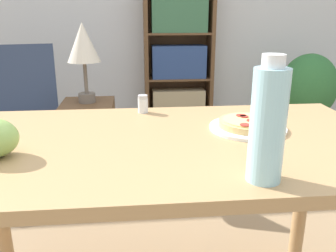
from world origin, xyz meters
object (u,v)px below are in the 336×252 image
Objects in this scene: bookshelf at (178,60)px; drink_bottle at (268,124)px; lounge_chair_near at (15,134)px; table_lamp at (83,46)px; potted_plant_floor at (308,90)px; salt_shaker at (143,104)px; pizza_on_plate at (248,125)px; side_table at (90,141)px.

drink_bottle is at bearing -93.14° from bookshelf.
drink_bottle is at bearing -68.19° from lounge_chair_near.
potted_plant_floor is (1.90, 0.75, -0.49)m from table_lamp.
bookshelf is (0.42, 2.24, -0.14)m from salt_shaker.
lounge_chair_near is 0.64× the size of bookshelf.
potted_plant_floor is (1.22, 1.99, -0.35)m from pizza_on_plate.
potted_plant_floor is at bearing 2.35° from lounge_chair_near.
table_lamp is at bearing 110.65° from drink_bottle.
bookshelf is at bearing 58.29° from side_table.
table_lamp is at bearing 108.79° from salt_shaker.
lounge_chair_near is 1.74m from bookshelf.
drink_bottle reaches higher than potted_plant_floor.
salt_shaker is at bearing -131.58° from potted_plant_floor.
salt_shaker is 0.13× the size of table_lamp.
drink_bottle is (-0.08, -0.36, 0.12)m from pizza_on_plate.
salt_shaker reaches higher than pizza_on_plate.
pizza_on_plate is at bearing -34.77° from salt_shaker.
table_lamp reaches higher than salt_shaker.
bookshelf is at bearing 79.49° from salt_shaker.
salt_shaker is 0.12× the size of side_table.
bookshelf is 1.81× the size of potted_plant_floor.
table_lamp is at bearing 0.00° from side_table.
table_lamp is (0.00, 0.00, 0.63)m from side_table.
drink_bottle is 2.85m from bookshelf.
bookshelf is at bearing 88.18° from pizza_on_plate.
drink_bottle is 4.24× the size of salt_shaker.
bookshelf is at bearing 86.86° from drink_bottle.
salt_shaker is 2.38m from potted_plant_floor.
table_lamp reaches higher than drink_bottle.
drink_bottle is at bearing -102.07° from pizza_on_plate.
lounge_chair_near is (-0.89, 1.15, -0.50)m from salt_shaker.
table_lamp reaches higher than side_table.
salt_shaker is 0.08× the size of lounge_chair_near.
side_table is (-0.68, 1.25, -0.50)m from pizza_on_plate.
table_lamp is at bearing 118.68° from pizza_on_plate.
salt_shaker is 1.07m from table_lamp.
salt_shaker is at bearing 145.23° from pizza_on_plate.
bookshelf is 1.47m from table_lamp.
bookshelf is at bearing 58.29° from table_lamp.
pizza_on_plate is 1.50m from side_table.
bookshelf is 2.52× the size of side_table.
side_table is (-0.60, 1.60, -0.62)m from drink_bottle.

